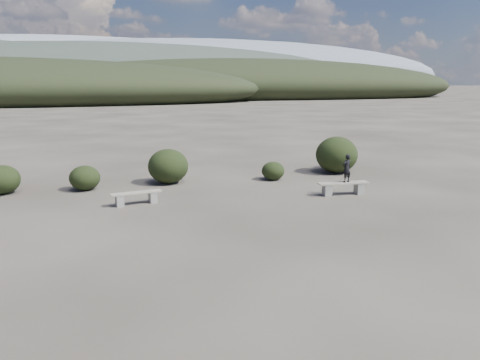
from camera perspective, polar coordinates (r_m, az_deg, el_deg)
name	(u,v)px	position (r m, az deg, el deg)	size (l,w,h in m)	color
ground	(300,255)	(11.08, 7.29, -9.01)	(1200.00, 1200.00, 0.00)	#312C26
bench_left	(136,197)	(15.68, -12.52, -2.03)	(1.69, 0.62, 0.41)	gray
bench_right	(343,187)	(17.00, 12.47, -0.86)	(1.86, 0.52, 0.46)	gray
seated_person	(347,168)	(16.91, 12.88, 1.40)	(0.36, 0.24, 1.00)	black
shrub_a	(85,178)	(18.26, -18.40, 0.25)	(1.12, 1.12, 0.92)	black
shrub_b	(168,166)	(18.71, -8.75, 1.68)	(1.59, 1.59, 1.36)	black
shrub_c	(273,171)	(19.22, 4.05, 1.12)	(0.94, 0.94, 0.75)	black
shrub_d	(337,155)	(21.10, 11.69, 3.03)	(1.83, 1.83, 1.60)	black
shrub_e	(339,158)	(22.21, 12.00, 2.66)	(1.20, 1.20, 1.00)	black
shrub_f	(2,180)	(18.78, -26.99, 0.05)	(1.23, 1.23, 1.04)	black
mountain_ridges	(91,73)	(348.58, -17.69, 12.35)	(500.00, 400.00, 56.00)	black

